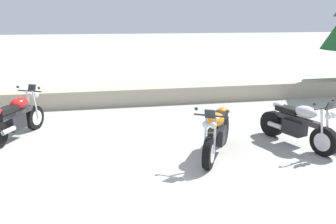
{
  "coord_description": "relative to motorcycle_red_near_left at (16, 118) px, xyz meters",
  "views": [
    {
      "loc": [
        0.94,
        -6.33,
        2.79
      ],
      "look_at": [
        2.42,
        1.2,
        0.65
      ],
      "focal_mm": 35.89,
      "sensor_mm": 36.0,
      "label": 1
    }
  ],
  "objects": [
    {
      "name": "motorcycle_silver_far_right",
      "position": [
        6.33,
        -1.75,
        0.0
      ],
      "size": [
        0.94,
        2.0,
        1.18
      ],
      "color": "black",
      "rests_on": "ground"
    },
    {
      "name": "motorcycle_orange_centre",
      "position": [
        4.35,
        -1.93,
        0.0
      ],
      "size": [
        1.22,
        1.86,
        1.18
      ],
      "color": "black",
      "rests_on": "ground"
    },
    {
      "name": "ground_plane",
      "position": [
        1.14,
        -1.91,
        -0.49
      ],
      "size": [
        120.0,
        120.0,
        0.0
      ],
      "primitive_type": "plane",
      "color": "#A3A099"
    },
    {
      "name": "stone_wall",
      "position": [
        1.14,
        2.89,
        -0.21
      ],
      "size": [
        36.0,
        0.8,
        0.55
      ],
      "primitive_type": "cube",
      "color": "#A89E89",
      "rests_on": "ground"
    },
    {
      "name": "motorcycle_red_near_left",
      "position": [
        0.0,
        0.0,
        0.0
      ],
      "size": [
        1.08,
        1.94,
        1.18
      ],
      "color": "black",
      "rests_on": "ground"
    }
  ]
}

